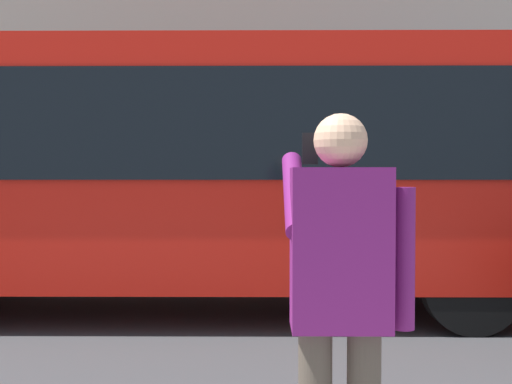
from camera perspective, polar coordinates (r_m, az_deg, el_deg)
ground_plane at (r=7.53m, az=1.97°, el=-10.65°), size 60.00×60.00×0.00m
red_bus at (r=7.29m, az=-6.73°, el=2.26°), size 9.05×2.54×3.08m
pedestrian_photographer at (r=2.57m, az=7.85°, el=-8.71°), size 0.53×0.52×1.70m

